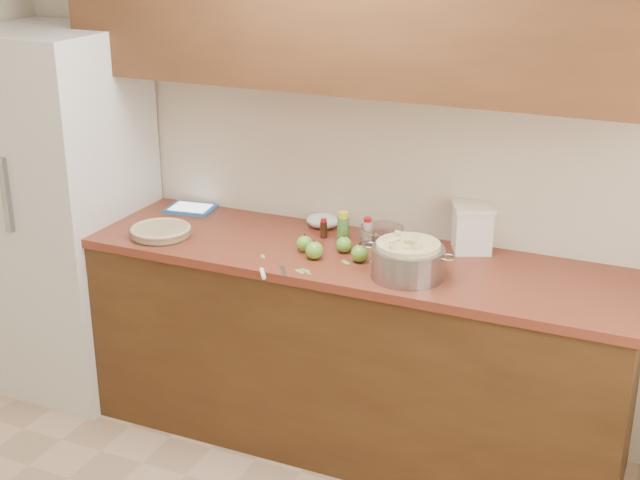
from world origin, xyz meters
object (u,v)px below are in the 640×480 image
at_px(pie, 161,231).
at_px(colander, 408,260).
at_px(tablet, 191,209).
at_px(flour_canister, 472,227).

xyz_separation_m(pie, colander, (1.17, 0.01, 0.05)).
xyz_separation_m(pie, tablet, (-0.07, 0.37, -0.02)).
height_order(pie, colander, colander).
bearing_deg(pie, tablet, 101.12).
height_order(pie, tablet, pie).
relative_size(colander, flour_canister, 1.78).
xyz_separation_m(colander, tablet, (-1.25, 0.36, -0.06)).
bearing_deg(tablet, pie, -86.84).
bearing_deg(pie, colander, 0.62).
bearing_deg(pie, flour_canister, 16.98).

